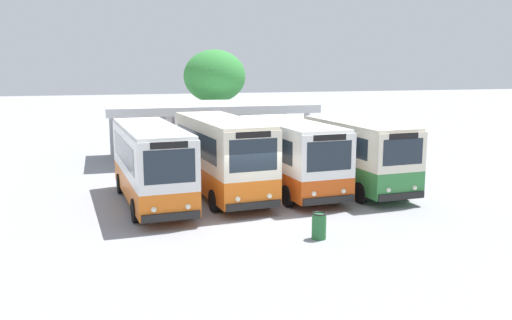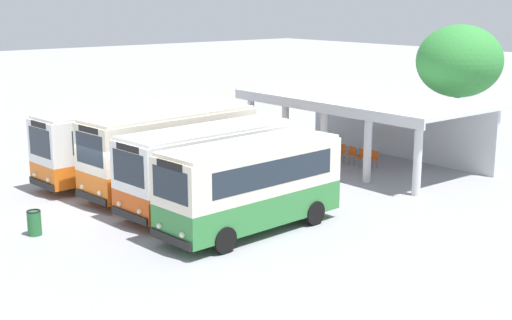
# 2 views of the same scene
# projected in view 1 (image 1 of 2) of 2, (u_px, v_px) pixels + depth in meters

# --- Properties ---
(ground_plane) EXTENTS (180.00, 180.00, 0.00)m
(ground_plane) POSITION_uv_depth(u_px,v_px,m) (254.00, 216.00, 21.03)
(ground_plane) COLOR #939399
(city_bus_nearest_orange) EXTENTS (2.75, 8.16, 3.28)m
(city_bus_nearest_orange) POSITION_uv_depth(u_px,v_px,m) (151.00, 162.00, 22.47)
(city_bus_nearest_orange) COLOR black
(city_bus_nearest_orange) RESTS_ON ground
(city_bus_second_in_row) EXTENTS (3.02, 8.12, 3.45)m
(city_bus_second_in_row) POSITION_uv_depth(u_px,v_px,m) (222.00, 154.00, 23.91)
(city_bus_second_in_row) COLOR black
(city_bus_second_in_row) RESTS_ON ground
(city_bus_middle_cream) EXTENTS (2.91, 7.84, 3.23)m
(city_bus_middle_cream) POSITION_uv_depth(u_px,v_px,m) (290.00, 154.00, 24.64)
(city_bus_middle_cream) COLOR black
(city_bus_middle_cream) RESTS_ON ground
(city_bus_fourth_amber) EXTENTS (2.72, 7.22, 3.20)m
(city_bus_fourth_amber) POSITION_uv_depth(u_px,v_px,m) (358.00, 153.00, 24.99)
(city_bus_fourth_amber) COLOR black
(city_bus_fourth_amber) RESTS_ON ground
(terminal_canopy) EXTENTS (12.41, 6.20, 3.40)m
(terminal_canopy) POSITION_uv_depth(u_px,v_px,m) (207.00, 115.00, 34.39)
(terminal_canopy) COLOR silver
(terminal_canopy) RESTS_ON ground
(waiting_chair_end_by_column) EXTENTS (0.46, 0.46, 0.86)m
(waiting_chair_end_by_column) POSITION_uv_depth(u_px,v_px,m) (183.00, 151.00, 33.35)
(waiting_chair_end_by_column) COLOR slate
(waiting_chair_end_by_column) RESTS_ON ground
(waiting_chair_second_from_end) EXTENTS (0.46, 0.46, 0.86)m
(waiting_chair_second_from_end) POSITION_uv_depth(u_px,v_px,m) (195.00, 151.00, 33.62)
(waiting_chair_second_from_end) COLOR slate
(waiting_chair_second_from_end) RESTS_ON ground
(waiting_chair_middle_seat) EXTENTS (0.46, 0.46, 0.86)m
(waiting_chair_middle_seat) POSITION_uv_depth(u_px,v_px,m) (206.00, 150.00, 33.80)
(waiting_chair_middle_seat) COLOR slate
(waiting_chair_middle_seat) RESTS_ON ground
(waiting_chair_fourth_seat) EXTENTS (0.46, 0.46, 0.86)m
(waiting_chair_fourth_seat) POSITION_uv_depth(u_px,v_px,m) (218.00, 150.00, 33.94)
(waiting_chair_fourth_seat) COLOR slate
(waiting_chair_fourth_seat) RESTS_ON ground
(waiting_chair_fifth_seat) EXTENTS (0.46, 0.46, 0.86)m
(waiting_chair_fifth_seat) POSITION_uv_depth(u_px,v_px,m) (228.00, 149.00, 34.25)
(waiting_chair_fifth_seat) COLOR slate
(waiting_chair_fifth_seat) RESTS_ON ground
(roadside_tree_behind_canopy) EXTENTS (4.46, 4.46, 6.83)m
(roadside_tree_behind_canopy) POSITION_uv_depth(u_px,v_px,m) (215.00, 76.00, 39.27)
(roadside_tree_behind_canopy) COLOR brown
(roadside_tree_behind_canopy) RESTS_ON ground
(litter_bin_apron) EXTENTS (0.49, 0.49, 0.90)m
(litter_bin_apron) POSITION_uv_depth(u_px,v_px,m) (319.00, 226.00, 18.19)
(litter_bin_apron) COLOR #266633
(litter_bin_apron) RESTS_ON ground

